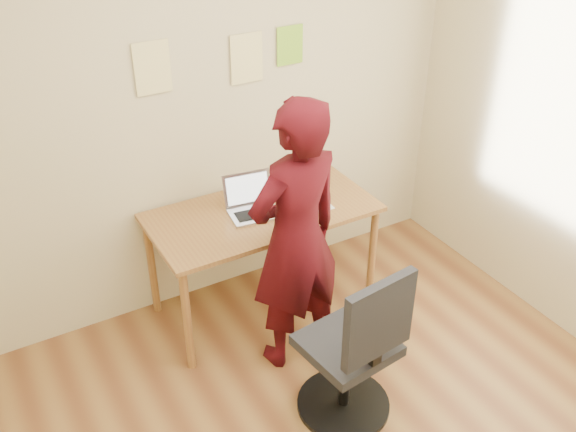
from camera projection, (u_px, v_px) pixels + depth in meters
room at (378, 249)px, 2.53m from camera, size 3.58×3.58×2.78m
desk at (262, 222)px, 4.00m from camera, size 1.40×0.70×0.74m
laptop at (252, 204)px, 3.92m from camera, size 0.34×0.31×0.22m
paper_sheet at (310, 201)px, 4.05m from camera, size 0.23×0.31×0.00m
phone at (306, 217)px, 3.88m from camera, size 0.08×0.12×0.01m
wall_note_left at (152, 68)px, 3.55m from camera, size 0.21×0.00×0.30m
wall_note_mid at (247, 58)px, 3.82m from camera, size 0.21×0.00×0.30m
wall_note_right at (290, 45)px, 3.93m from camera, size 0.18×0.00×0.24m
office_chair at (355, 357)px, 3.32m from camera, size 0.52×0.52×0.99m
person at (296, 239)px, 3.53m from camera, size 0.65×0.48×1.66m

